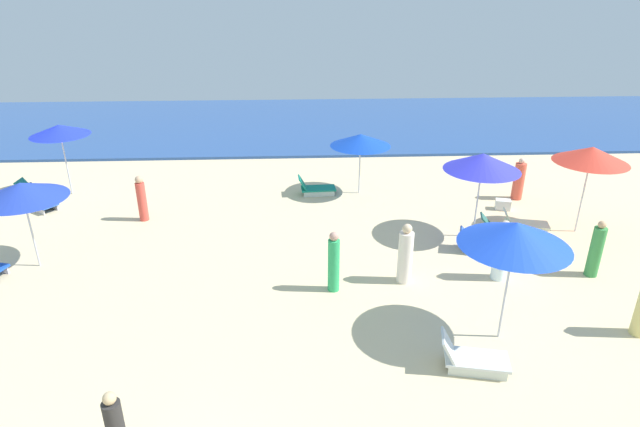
% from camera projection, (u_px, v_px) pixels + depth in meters
% --- Properties ---
extents(ocean, '(60.00, 12.00, 0.12)m').
position_uv_depth(ocean, '(254.00, 124.00, 28.59)').
color(ocean, '#294E91').
rests_on(ocean, ground_plane).
extents(umbrella_3, '(2.16, 2.16, 2.75)m').
position_uv_depth(umbrella_3, '(592.00, 155.00, 15.49)').
color(umbrella_3, silver).
rests_on(umbrella_3, ground_plane).
extents(lounge_chair_3_0, '(1.48, 0.87, 0.62)m').
position_uv_depth(lounge_chair_3_0, '(523.00, 224.00, 16.50)').
color(lounge_chair_3_0, silver).
rests_on(lounge_chair_3_0, ground_plane).
extents(umbrella_4, '(2.04, 2.04, 2.60)m').
position_uv_depth(umbrella_4, '(59.00, 130.00, 18.42)').
color(umbrella_4, silver).
rests_on(umbrella_4, ground_plane).
extents(lounge_chair_4_0, '(1.53, 1.31, 0.76)m').
position_uv_depth(lounge_chair_4_0, '(37.00, 202.00, 18.06)').
color(lounge_chair_4_0, silver).
rests_on(lounge_chair_4_0, ground_plane).
extents(lounge_chair_4_1, '(1.41, 0.67, 0.64)m').
position_uv_depth(lounge_chair_4_1, '(38.00, 190.00, 19.10)').
color(lounge_chair_4_1, silver).
rests_on(lounge_chair_4_1, ground_plane).
extents(umbrella_5, '(2.28, 2.28, 2.79)m').
position_uv_depth(umbrella_5, '(515.00, 234.00, 10.61)').
color(umbrella_5, silver).
rests_on(umbrella_5, ground_plane).
extents(lounge_chair_5_0, '(1.48, 0.91, 0.75)m').
position_uv_depth(lounge_chair_5_0, '(471.00, 358.00, 10.58)').
color(lounge_chair_5_0, silver).
rests_on(lounge_chair_5_0, ground_plane).
extents(umbrella_6, '(2.26, 2.26, 2.45)m').
position_uv_depth(umbrella_6, '(22.00, 191.00, 13.62)').
color(umbrella_6, silver).
rests_on(umbrella_6, ground_plane).
extents(umbrella_7, '(2.23, 2.23, 2.65)m').
position_uv_depth(umbrella_7, '(482.00, 162.00, 15.23)').
color(umbrella_7, silver).
rests_on(umbrella_7, ground_plane).
extents(lounge_chair_7_0, '(1.52, 1.00, 0.64)m').
position_uv_depth(lounge_chair_7_0, '(483.00, 244.00, 15.15)').
color(lounge_chair_7_0, silver).
rests_on(lounge_chair_7_0, ground_plane).
extents(lounge_chair_7_1, '(1.45, 0.87, 0.64)m').
position_uv_depth(lounge_chair_7_1, '(501.00, 228.00, 16.15)').
color(lounge_chair_7_1, silver).
rests_on(lounge_chair_7_1, ground_plane).
extents(umbrella_8, '(2.17, 2.17, 2.24)m').
position_uv_depth(umbrella_8, '(360.00, 140.00, 18.66)').
color(umbrella_8, silver).
rests_on(umbrella_8, ground_plane).
extents(lounge_chair_8_0, '(1.39, 0.69, 0.70)m').
position_uv_depth(lounge_chair_8_0, '(315.00, 188.00, 19.26)').
color(lounge_chair_8_0, silver).
rests_on(lounge_chair_8_0, ground_plane).
extents(beachgoer_1, '(0.34, 0.34, 1.53)m').
position_uv_depth(beachgoer_1, '(142.00, 199.00, 16.99)').
color(beachgoer_1, '#DF4C3F').
rests_on(beachgoer_1, ground_plane).
extents(beachgoer_2, '(0.48, 0.48, 1.53)m').
position_uv_depth(beachgoer_2, '(519.00, 180.00, 18.69)').
color(beachgoer_2, '#E75741').
rests_on(beachgoer_2, ground_plane).
extents(beachgoer_3, '(0.43, 0.43, 1.59)m').
position_uv_depth(beachgoer_3, '(596.00, 250.00, 13.76)').
color(beachgoer_3, '#3B9147').
rests_on(beachgoer_3, ground_plane).
extents(beachgoer_4, '(0.53, 0.53, 1.65)m').
position_uv_depth(beachgoer_4, '(405.00, 255.00, 13.46)').
color(beachgoer_4, white).
rests_on(beachgoer_4, ground_plane).
extents(beachgoer_5, '(0.54, 0.54, 1.67)m').
position_uv_depth(beachgoer_5, '(501.00, 252.00, 13.59)').
color(beachgoer_5, white).
rests_on(beachgoer_5, ground_plane).
extents(beachgoer_6, '(0.36, 0.36, 1.63)m').
position_uv_depth(beachgoer_6, '(334.00, 263.00, 13.07)').
color(beachgoer_6, '#2EB164').
rests_on(beachgoer_6, ground_plane).
extents(cooler_box_0, '(0.56, 0.44, 0.35)m').
position_uv_depth(cooler_box_0, '(503.00, 205.00, 18.02)').
color(cooler_box_0, white).
rests_on(cooler_box_0, ground_plane).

